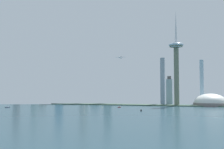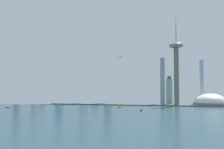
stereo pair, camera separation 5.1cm
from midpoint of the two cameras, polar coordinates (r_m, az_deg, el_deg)
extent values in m
cube|color=#435E4B|center=(975.09, -1.99, -6.06)|extent=(989.79, 52.32, 3.25)
cylinder|color=slate|center=(922.25, 12.96, -0.14)|extent=(15.73, 15.73, 196.23)
ellipsoid|color=#A6BFD2|center=(932.70, 12.88, 5.89)|extent=(47.13, 47.13, 14.51)
torus|color=slate|center=(931.91, 12.89, 5.58)|extent=(42.96, 42.96, 2.90)
cone|color=silver|center=(944.06, 12.84, 9.48)|extent=(7.87, 7.87, 105.42)
cylinder|color=gray|center=(941.41, 19.39, -5.75)|extent=(106.13, 106.13, 10.67)
ellipsoid|color=silver|center=(941.19, 19.38, -5.43)|extent=(100.82, 100.82, 57.29)
cube|color=#9CBCD1|center=(1019.50, 17.77, -1.52)|extent=(12.96, 26.34, 154.89)
cube|color=slate|center=(1098.53, -3.40, -4.74)|extent=(26.94, 25.01, 41.80)
cylinder|color=#4C4C51|center=(1098.20, -3.39, -3.05)|extent=(1.60, 1.60, 23.20)
cube|color=#79695B|center=(1194.78, -13.94, -4.46)|extent=(22.70, 25.53, 44.87)
cylinder|color=#4C4C51|center=(1194.51, -13.92, -2.93)|extent=(1.60, 1.60, 18.89)
cube|color=slate|center=(1023.31, -0.89, -2.69)|extent=(26.81, 12.24, 119.01)
cylinder|color=#4C4C51|center=(1026.43, -0.89, 1.20)|extent=(1.60, 1.60, 20.24)
cube|color=#9D9E98|center=(1167.75, -15.46, -2.78)|extent=(16.79, 20.79, 113.67)
cube|color=slate|center=(1169.87, -15.41, 0.28)|extent=(10.08, 12.47, 11.47)
cube|color=#5880AB|center=(1051.81, -10.67, -3.01)|extent=(25.00, 16.15, 105.95)
cylinder|color=#4C4C51|center=(1054.08, -10.63, 0.51)|extent=(1.60, 1.60, 23.42)
cube|color=#8D9DAE|center=(1000.01, 10.28, -1.34)|extent=(14.80, 18.05, 163.90)
cube|color=#7A5D5A|center=(1232.95, -18.77, -1.82)|extent=(20.22, 19.56, 153.46)
cube|color=#575557|center=(1237.34, -18.70, 1.87)|extent=(12.13, 11.73, 5.91)
cube|color=gray|center=(1120.83, -5.55, -1.96)|extent=(13.92, 26.47, 149.02)
cylinder|color=#4C4C51|center=(1126.38, -5.52, 2.54)|extent=(1.60, 1.60, 28.12)
cube|color=#90ADB5|center=(968.59, 11.58, -3.53)|extent=(20.02, 18.54, 87.25)
cube|color=#5B5555|center=(969.58, 11.55, -0.64)|extent=(12.01, 11.13, 10.54)
cube|color=#CAADA2|center=(1021.31, -6.02, -1.90)|extent=(16.07, 12.73, 146.75)
cube|color=#575460|center=(1026.06, -5.99, 2.40)|extent=(9.64, 7.64, 6.89)
cube|color=#AA1924|center=(813.13, 1.46, -6.66)|extent=(8.85, 2.83, 1.80)
cube|color=silver|center=(813.02, 1.46, -6.54)|extent=(3.94, 1.82, 1.77)
cylinder|color=silver|center=(812.80, 1.46, -6.24)|extent=(0.24, 0.24, 6.67)
cube|color=#161C2F|center=(863.80, -20.47, -6.27)|extent=(4.75, 16.07, 1.48)
cube|color=#959FB3|center=(863.72, -20.47, -6.17)|extent=(3.19, 7.11, 1.53)
cube|color=black|center=(680.16, 5.93, -7.32)|extent=(6.82, 13.70, 1.39)
cube|color=#2C3736|center=(680.04, 5.93, -7.16)|extent=(3.97, 6.26, 2.31)
cylinder|color=silver|center=(679.75, 5.93, -6.79)|extent=(0.24, 0.24, 6.56)
cone|color=yellow|center=(819.15, -1.95, -6.63)|extent=(1.95, 1.95, 2.12)
cylinder|color=silver|center=(877.22, 1.66, 3.46)|extent=(3.52, 27.54, 3.10)
sphere|color=silver|center=(864.05, 1.42, 3.56)|extent=(3.10, 3.10, 3.10)
cube|color=silver|center=(877.39, 1.66, 3.55)|extent=(31.64, 3.38, 0.50)
cube|color=silver|center=(888.36, 1.85, 3.40)|extent=(11.09, 2.20, 0.40)
cube|color=#2D333D|center=(888.78, 1.85, 3.63)|extent=(0.53, 2.03, 5.00)
camera|label=1|loc=(0.03, -90.00, 0.00)|focal=45.02mm
camera|label=2|loc=(0.03, 90.00, 0.00)|focal=45.02mm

